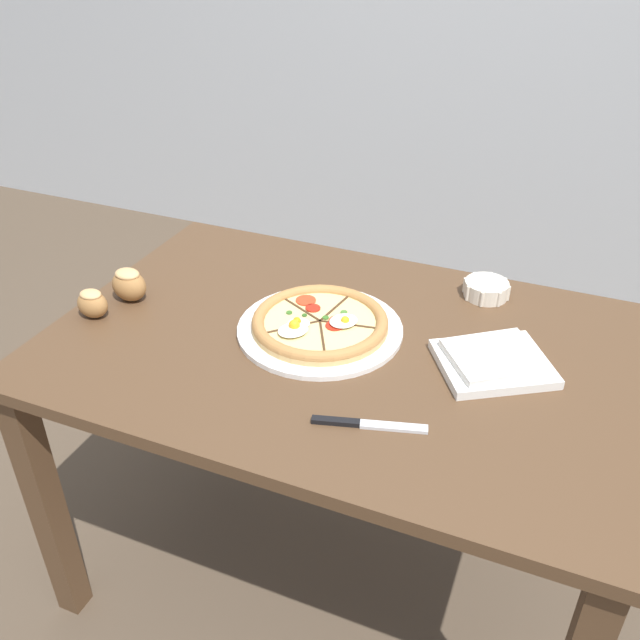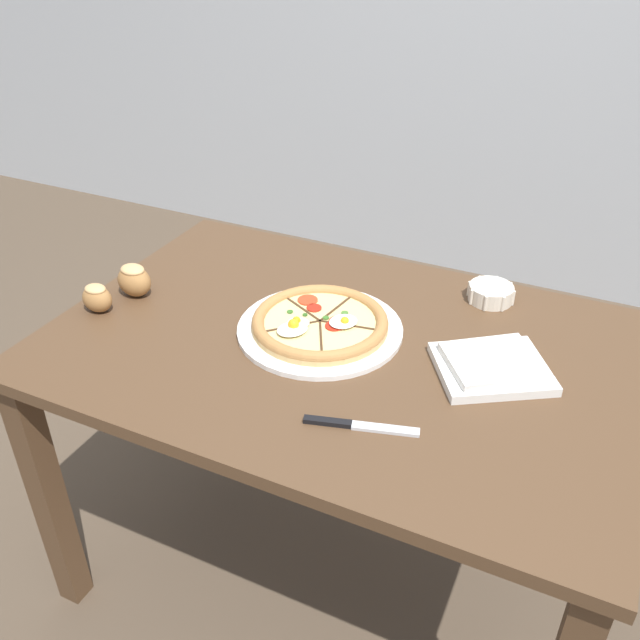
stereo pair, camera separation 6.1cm
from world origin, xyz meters
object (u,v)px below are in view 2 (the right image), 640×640
Objects in this scene: ramekin_bowl at (491,293)px; napkin_folded at (492,366)px; dining_table at (339,380)px; knife_main at (359,426)px; bread_piece_mid at (97,297)px; bread_piece_near at (134,280)px; pizza at (320,324)px.

napkin_folded is (0.07, -0.29, -0.00)m from ramekin_bowl.
dining_table is at bearing -128.59° from ramekin_bowl.
ramekin_bowl reaches higher than knife_main.
bread_piece_near is at bearing 71.92° from bread_piece_mid.
pizza is 0.43m from ramekin_bowl.
ramekin_bowl is 0.93m from bread_piece_mid.
napkin_folded is 3.66× the size of bread_piece_mid.
ramekin_bowl is (0.25, 0.32, 0.12)m from dining_table.
bread_piece_near is 0.46× the size of knife_main.
dining_table is 0.35m from napkin_folded.
bread_piece_mid is at bearing 155.18° from knife_main.
bread_piece_near is at bearing -176.29° from napkin_folded.
dining_table is 0.55m from bread_piece_near.
dining_table is 0.43m from ramekin_bowl.
knife_main is (-0.11, -0.56, -0.02)m from ramekin_bowl.
ramekin_bowl is 0.86m from bread_piece_near.
pizza is at bearing -178.24° from napkin_folded.
napkin_folded reaches higher than dining_table.
pizza is 0.38m from napkin_folded.
bread_piece_mid is (-0.89, -0.15, 0.02)m from napkin_folded.
pizza reaches higher than dining_table.
bread_piece_near is (-0.86, -0.06, 0.03)m from napkin_folded.
bread_piece_near is (-0.48, -0.04, 0.02)m from pizza.
pizza is 3.26× the size of ramekin_bowl.
bread_piece_mid reaches higher than dining_table.
bread_piece_near reaches higher than knife_main.
dining_table is at bearing 12.02° from bread_piece_mid.
dining_table is at bearing 106.06° from knife_main.
bread_piece_mid reaches higher than napkin_folded.
napkin_folded is 0.90m from bread_piece_mid.
pizza is 3.85× the size of bread_piece_near.
ramekin_bowl is 1.45× the size of bread_piece_mid.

